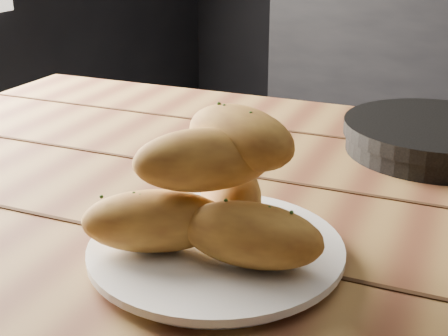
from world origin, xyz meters
TOP-DOWN VIEW (x-y plane):
  - table at (-0.66, -0.39)m, footprint 1.56×0.97m
  - plate at (-0.80, -0.50)m, footprint 0.25×0.25m
  - bread_rolls at (-0.80, -0.50)m, footprint 0.24×0.21m
  - skillet at (-0.63, -0.10)m, footprint 0.39×0.26m

SIDE VIEW (x-z plane):
  - table at x=-0.66m, z-range 0.29..1.04m
  - plate at x=-0.80m, z-range 0.75..0.77m
  - skillet at x=-0.63m, z-range 0.75..0.80m
  - bread_rolls at x=-0.80m, z-range 0.76..0.89m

